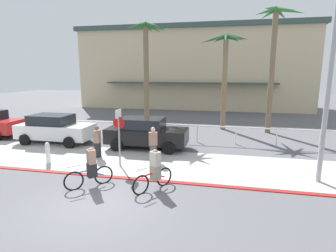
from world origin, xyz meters
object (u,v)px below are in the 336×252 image
at_px(palm_tree_2, 275,43).
at_px(pedestrian_0, 153,146).
at_px(car_white_1, 55,128).
at_px(car_black_2, 146,133).
at_px(pedestrian_1, 97,143).
at_px(palm_tree_1, 225,57).
at_px(bollard_2, 48,153).
at_px(palm_tree_0, 146,50).
at_px(stop_sign_bike_lane, 119,130).
at_px(cyclist_blue_0, 91,168).
at_px(cyclist_red_1, 154,171).
at_px(streetlight_curb, 333,68).

distance_m(palm_tree_2, pedestrian_0, 11.16).
height_order(car_white_1, car_black_2, same).
xyz_separation_m(car_white_1, pedestrian_1, (3.75, -2.07, -0.14)).
bearing_deg(car_white_1, palm_tree_1, 32.67).
distance_m(bollard_2, palm_tree_0, 9.84).
distance_m(stop_sign_bike_lane, cyclist_blue_0, 2.46).
height_order(palm_tree_0, cyclist_red_1, palm_tree_0).
bearing_deg(pedestrian_0, palm_tree_1, 69.41).
bearing_deg(pedestrian_1, streetlight_curb, -7.42).
distance_m(stop_sign_bike_lane, palm_tree_2, 12.24).
bearing_deg(cyclist_blue_0, streetlight_curb, 13.43).
relative_size(streetlight_curb, car_black_2, 1.70).
distance_m(bollard_2, cyclist_red_1, 5.76).
bearing_deg(streetlight_curb, bollard_2, -179.62).
xyz_separation_m(palm_tree_1, cyclist_blue_0, (-4.55, -11.50, -4.47)).
bearing_deg(palm_tree_2, pedestrian_0, -129.07).
xyz_separation_m(bollard_2, car_black_2, (3.67, 3.41, 0.35)).
relative_size(palm_tree_1, car_black_2, 1.54).
distance_m(bollard_2, streetlight_curb, 12.08).
bearing_deg(stop_sign_bike_lane, car_black_2, 84.53).
height_order(bollard_2, palm_tree_1, palm_tree_1).
distance_m(stop_sign_bike_lane, car_white_1, 6.19).
distance_m(car_white_1, pedestrian_1, 4.29).
distance_m(car_white_1, cyclist_blue_0, 7.37).
distance_m(stop_sign_bike_lane, cyclist_red_1, 3.08).
xyz_separation_m(bollard_2, cyclist_blue_0, (3.16, -1.91, 0.18)).
height_order(bollard_2, pedestrian_1, pedestrian_1).
bearing_deg(car_black_2, streetlight_curb, -23.10).
bearing_deg(car_black_2, pedestrian_0, -64.70).
bearing_deg(car_white_1, cyclist_blue_0, -46.18).
bearing_deg(car_black_2, stop_sign_bike_lane, -95.47).
bearing_deg(cyclist_red_1, streetlight_curb, 16.21).
distance_m(car_white_1, cyclist_red_1, 9.01).
distance_m(palm_tree_1, pedestrian_1, 11.07).
relative_size(cyclist_blue_0, pedestrian_0, 0.92).
xyz_separation_m(pedestrian_0, pedestrian_1, (-2.81, -0.05, -0.03)).
xyz_separation_m(palm_tree_0, pedestrian_0, (2.27, -6.68, -4.87)).
distance_m(palm_tree_0, car_black_2, 6.79).
distance_m(palm_tree_2, car_white_1, 14.87).
relative_size(cyclist_red_1, pedestrian_1, 0.97).
height_order(streetlight_curb, pedestrian_0, streetlight_curb).
distance_m(palm_tree_2, car_black_2, 10.45).
distance_m(palm_tree_2, pedestrian_1, 12.98).
distance_m(car_white_1, car_black_2, 5.61).
distance_m(cyclist_blue_0, pedestrian_0, 3.61).
bearing_deg(palm_tree_0, car_black_2, -74.28).
bearing_deg(cyclist_red_1, pedestrian_1, 140.96).
relative_size(palm_tree_2, pedestrian_1, 5.23).
relative_size(stop_sign_bike_lane, palm_tree_0, 0.34).
relative_size(stop_sign_bike_lane, bollard_2, 2.56).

